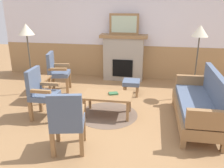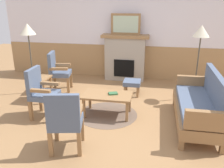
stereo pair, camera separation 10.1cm
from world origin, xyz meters
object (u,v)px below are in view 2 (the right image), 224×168
at_px(couch, 199,105).
at_px(coffee_table, 107,97).
at_px(fireplace, 125,57).
at_px(framed_picture, 126,24).
at_px(side_table, 40,82).
at_px(floor_lamp_by_chairs, 28,34).
at_px(book_on_table, 113,93).
at_px(footstool, 132,83).
at_px(armchair_near_fireplace, 41,91).
at_px(armchair_by_window_left, 58,70).
at_px(armchair_front_left, 65,119).
at_px(floor_lamp_by_couch, 201,36).

height_order(couch, coffee_table, couch).
height_order(fireplace, framed_picture, framed_picture).
height_order(fireplace, side_table, fireplace).
distance_m(fireplace, side_table, 2.51).
distance_m(couch, coffee_table, 1.72).
relative_size(fireplace, side_table, 2.36).
height_order(framed_picture, couch, framed_picture).
bearing_deg(floor_lamp_by_chairs, book_on_table, -21.23).
height_order(footstool, armchair_near_fireplace, armchair_near_fireplace).
bearing_deg(armchair_near_fireplace, coffee_table, 13.23).
xyz_separation_m(footstool, side_table, (-2.01, -0.71, 0.15)).
bearing_deg(side_table, coffee_table, -15.31).
distance_m(armchair_near_fireplace, armchair_by_window_left, 1.44).
bearing_deg(coffee_table, armchair_by_window_left, 143.11).
relative_size(fireplace, armchair_by_window_left, 1.33).
height_order(fireplace, couch, fireplace).
bearing_deg(armchair_by_window_left, armchair_near_fireplace, -80.01).
bearing_deg(coffee_table, fireplace, 89.09).
height_order(coffee_table, armchair_near_fireplace, armchair_near_fireplace).
distance_m(framed_picture, side_table, 2.74).
bearing_deg(footstool, couch, -43.30).
bearing_deg(framed_picture, side_table, -132.29).
relative_size(fireplace, framed_picture, 1.62).
distance_m(coffee_table, armchair_near_fireplace, 1.29).
bearing_deg(book_on_table, coffee_table, -165.30).
height_order(fireplace, armchair_near_fireplace, fireplace).
bearing_deg(floor_lamp_by_chairs, coffee_table, -22.94).
height_order(coffee_table, armchair_front_left, armchair_front_left).
distance_m(armchair_front_left, floor_lamp_by_chairs, 2.87).
relative_size(book_on_table, armchair_front_left, 0.18).
distance_m(framed_picture, footstool, 1.74).
bearing_deg(coffee_table, floor_lamp_by_chairs, 157.06).
bearing_deg(couch, armchair_front_left, -150.15).
bearing_deg(floor_lamp_by_couch, framed_picture, 148.56).
relative_size(coffee_table, floor_lamp_by_chairs, 0.57).
height_order(fireplace, armchair_by_window_left, fireplace).
distance_m(book_on_table, armchair_near_fireplace, 1.39).
height_order(couch, floor_lamp_by_couch, floor_lamp_by_couch).
distance_m(fireplace, floor_lamp_by_couch, 2.24).
bearing_deg(side_table, footstool, 19.42).
xyz_separation_m(framed_picture, couch, (1.68, -2.41, -1.16)).
distance_m(framed_picture, book_on_table, 2.53).
distance_m(fireplace, armchair_front_left, 3.63).
bearing_deg(side_table, armchair_near_fireplace, -61.61).
xyz_separation_m(fireplace, armchair_by_window_left, (-1.53, -1.18, -0.11)).
bearing_deg(floor_lamp_by_chairs, armchair_near_fireplace, -55.76).
relative_size(fireplace, coffee_table, 1.35).
distance_m(coffee_table, side_table, 1.71).
height_order(fireplace, floor_lamp_by_couch, floor_lamp_by_couch).
relative_size(couch, book_on_table, 10.35).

